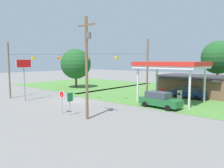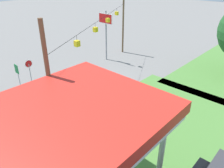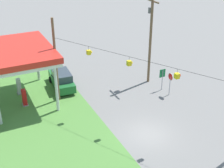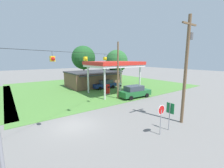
% 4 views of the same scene
% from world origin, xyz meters
% --- Properties ---
extents(ground_plane, '(160.00, 160.00, 0.00)m').
position_xyz_m(ground_plane, '(0.00, 0.00, 0.00)').
color(ground_plane, slate).
extents(grass_verge_station_corner, '(36.00, 28.00, 0.04)m').
position_xyz_m(grass_verge_station_corner, '(12.76, 16.63, 0.02)').
color(grass_verge_station_corner, '#4C7F38').
rests_on(grass_verge_station_corner, ground).
extents(gas_station_canopy, '(8.76, 6.70, 5.57)m').
position_xyz_m(gas_station_canopy, '(10.76, 8.33, 5.05)').
color(gas_station_canopy, silver).
rests_on(gas_station_canopy, ground).
extents(gas_station_store, '(11.10, 7.71, 3.32)m').
position_xyz_m(gas_station_store, '(11.19, 16.61, 1.68)').
color(gas_station_store, brown).
rests_on(gas_station_store, ground).
extents(fuel_pump_near, '(0.71, 0.56, 1.72)m').
position_xyz_m(fuel_pump_near, '(9.44, 8.32, 0.82)').
color(fuel_pump_near, gray).
rests_on(fuel_pump_near, ground).
extents(fuel_pump_far, '(0.71, 0.56, 1.72)m').
position_xyz_m(fuel_pump_far, '(12.08, 8.32, 0.82)').
color(fuel_pump_far, gray).
rests_on(fuel_pump_far, ground).
extents(car_at_pumps_front, '(5.25, 2.37, 1.94)m').
position_xyz_m(car_at_pumps_front, '(11.51, 3.86, 0.99)').
color(car_at_pumps_front, '#1E602D').
rests_on(car_at_pumps_front, ground).
extents(car_at_pumps_rear, '(4.99, 2.24, 1.80)m').
position_xyz_m(car_at_pumps_rear, '(11.71, 12.80, 0.93)').
color(car_at_pumps_rear, navy).
rests_on(car_at_pumps_rear, ground).
extents(stop_sign_roadside, '(0.80, 0.08, 2.50)m').
position_xyz_m(stop_sign_roadside, '(4.98, -5.69, 1.81)').
color(stop_sign_roadside, '#99999E').
rests_on(stop_sign_roadside, ground).
extents(route_sign, '(0.10, 0.70, 2.40)m').
position_xyz_m(route_sign, '(6.30, -5.61, 1.71)').
color(route_sign, gray).
rests_on(route_sign, ground).
extents(utility_pole_main, '(2.20, 0.44, 9.85)m').
position_xyz_m(utility_pole_main, '(8.72, -5.41, 5.51)').
color(utility_pole_main, brown).
rests_on(utility_pole_main, ground).
extents(signal_span_gantry, '(18.25, 10.24, 8.49)m').
position_xyz_m(signal_span_gantry, '(0.00, -0.01, 4.64)').
color(signal_span_gantry, brown).
rests_on(signal_span_gantry, ground).
extents(tree_behind_station, '(6.12, 6.12, 9.35)m').
position_xyz_m(tree_behind_station, '(12.47, 24.00, 6.28)').
color(tree_behind_station, '#4C3828').
rests_on(tree_behind_station, ground).
extents(tree_far_back, '(5.42, 5.42, 8.17)m').
position_xyz_m(tree_far_back, '(17.97, 16.95, 5.45)').
color(tree_far_back, '#4C3828').
rests_on(tree_far_back, ground).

